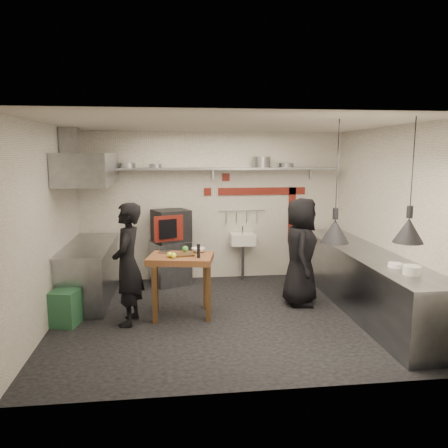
{
  "coord_description": "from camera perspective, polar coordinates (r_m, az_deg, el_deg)",
  "views": [
    {
      "loc": [
        -0.78,
        -6.15,
        2.39
      ],
      "look_at": [
        -0.0,
        0.3,
        1.34
      ],
      "focal_mm": 35.0,
      "sensor_mm": 36.0,
      "label": 1
    }
  ],
  "objects": [
    {
      "name": "bowl",
      "position": [
        6.62,
        -3.36,
        -3.4
      ],
      "size": [
        0.25,
        0.25,
        0.06
      ],
      "primitive_type": "imported",
      "rotation": [
        0.0,
        0.0,
        -0.23
      ],
      "color": "white",
      "rests_on": "prep_table"
    },
    {
      "name": "oven_door",
      "position": [
        7.75,
        -7.24,
        -0.58
      ],
      "size": [
        0.51,
        0.25,
        0.46
      ],
      "primitive_type": "cube",
      "rotation": [
        0.0,
        0.0,
        0.41
      ],
      "color": "maroon",
      "rests_on": "combi_oven"
    },
    {
      "name": "pan_far_left",
      "position": [
        8.11,
        -12.51,
        7.49
      ],
      "size": [
        0.35,
        0.35,
        0.09
      ],
      "primitive_type": "cylinder",
      "rotation": [
        0.0,
        0.0,
        -0.27
      ],
      "color": "slate",
      "rests_on": "back_shelf"
    },
    {
      "name": "sink_drain",
      "position": [
        8.39,
        2.46,
        -4.99
      ],
      "size": [
        0.06,
        0.06,
        0.66
      ],
      "primitive_type": "cylinder",
      "color": "slate",
      "rests_on": "floor"
    },
    {
      "name": "cutting_board",
      "position": [
        6.43,
        -5.41,
        -4.0
      ],
      "size": [
        0.35,
        0.27,
        0.02
      ],
      "primitive_type": "cube",
      "rotation": [
        0.0,
        0.0,
        0.14
      ],
      "color": "#4C3119",
      "rests_on": "prep_table"
    },
    {
      "name": "counter_left_top",
      "position": [
        7.47,
        -17.31,
        -2.65
      ],
      "size": [
        0.76,
        2.0,
        0.03
      ],
      "primitive_type": "cube",
      "color": "slate",
      "rests_on": "counter_left"
    },
    {
      "name": "pepper_mill",
      "position": [
        6.24,
        -3.34,
        -3.54
      ],
      "size": [
        0.05,
        0.05,
        0.2
      ],
      "primitive_type": "cylinder",
      "rotation": [
        0.0,
        0.0,
        -0.05
      ],
      "color": "black",
      "rests_on": "prep_table"
    },
    {
      "name": "ceiling",
      "position": [
        6.21,
        0.36,
        12.93
      ],
      "size": [
        5.0,
        5.0,
        0.0
      ],
      "primitive_type": "plane",
      "color": "beige",
      "rests_on": "floor"
    },
    {
      "name": "counter_right",
      "position": [
        7.08,
        18.01,
        -7.21
      ],
      "size": [
        0.7,
        3.8,
        0.9
      ],
      "primitive_type": "cube",
      "color": "slate",
      "rests_on": "floor"
    },
    {
      "name": "shelf_bracket_right",
      "position": [
        8.65,
        11.24,
        6.53
      ],
      "size": [
        0.04,
        0.06,
        0.24
      ],
      "primitive_type": "cube",
      "color": "slate",
      "rests_on": "wall_back"
    },
    {
      "name": "pan_right",
      "position": [
        8.35,
        8.12,
        7.62
      ],
      "size": [
        0.36,
        0.36,
        0.08
      ],
      "primitive_type": "cylinder",
      "rotation": [
        0.0,
        0.0,
        0.37
      ],
      "color": "slate",
      "rests_on": "back_shelf"
    },
    {
      "name": "shelf_bracket_mid",
      "position": [
        8.26,
        -1.47,
        6.58
      ],
      "size": [
        0.04,
        0.06,
        0.24
      ],
      "primitive_type": "cube",
      "color": "slate",
      "rests_on": "wall_back"
    },
    {
      "name": "shelf_bracket_left",
      "position": [
        8.3,
        -14.72,
        6.3
      ],
      "size": [
        0.04,
        0.06,
        0.24
      ],
      "primitive_type": "cube",
      "color": "slate",
      "rests_on": "wall_back"
    },
    {
      "name": "lemon_a",
      "position": [
        6.32,
        -7.15,
        -4.0
      ],
      "size": [
        0.09,
        0.09,
        0.08
      ],
      "primitive_type": "sphere",
      "rotation": [
        0.0,
        0.0,
        0.13
      ],
      "color": "#FDFF35",
      "rests_on": "prep_table"
    },
    {
      "name": "oven_glass",
      "position": [
        7.7,
        -7.32,
        -0.64
      ],
      "size": [
        0.31,
        0.14,
        0.34
      ],
      "primitive_type": "cube",
      "rotation": [
        0.0,
        0.0,
        0.41
      ],
      "color": "black",
      "rests_on": "oven_door"
    },
    {
      "name": "combi_oven",
      "position": [
        8.06,
        -6.93,
        -0.2
      ],
      "size": [
        0.77,
        0.74,
        0.58
      ],
      "primitive_type": "cube",
      "rotation": [
        0.0,
        0.0,
        0.41
      ],
      "color": "black",
      "rests_on": "oven_stand"
    },
    {
      "name": "floor",
      "position": [
        6.64,
        0.34,
        -11.94
      ],
      "size": [
        5.0,
        5.0,
        0.0
      ],
      "primitive_type": "plane",
      "color": "black",
      "rests_on": "ground"
    },
    {
      "name": "red_tile_a",
      "position": [
        8.31,
        0.25,
        6.11
      ],
      "size": [
        0.14,
        0.02,
        0.14
      ],
      "primitive_type": "cube",
      "color": "maroon",
      "rests_on": "wall_back"
    },
    {
      "name": "pan_mid_left",
      "position": [
        8.08,
        -8.94,
        7.52
      ],
      "size": [
        0.25,
        0.25,
        0.07
      ],
      "primitive_type": "cylinder",
      "rotation": [
        0.0,
        0.0,
        -0.17
      ],
      "color": "slate",
      "rests_on": "back_shelf"
    },
    {
      "name": "wall_right",
      "position": [
        7.04,
        20.98,
        0.46
      ],
      "size": [
        0.04,
        4.2,
        2.8
      ],
      "primitive_type": "cube",
      "color": "white",
      "rests_on": "floor"
    },
    {
      "name": "heat_lamp_far",
      "position": [
        5.35,
        23.33,
        5.2
      ],
      "size": [
        0.34,
        0.34,
        1.42
      ],
      "primitive_type": null,
      "rotation": [
        0.0,
        0.0,
        0.0
      ],
      "color": "black",
      "rests_on": "ceiling"
    },
    {
      "name": "counter_left",
      "position": [
        7.58,
        -17.15,
        -6.1
      ],
      "size": [
        0.7,
        1.9,
        0.9
      ],
      "primitive_type": "cube",
      "color": "slate",
      "rests_on": "floor"
    },
    {
      "name": "back_shelf",
      "position": [
        8.11,
        -1.37,
        7.24
      ],
      "size": [
        4.6,
        0.34,
        0.04
      ],
      "primitive_type": "cube",
      "color": "slate",
      "rests_on": "wall_back"
    },
    {
      "name": "red_band_vert",
      "position": [
        8.64,
        8.84,
        1.12
      ],
      "size": [
        0.14,
        0.02,
        1.1
      ],
      "primitive_type": "cube",
      "color": "maroon",
      "rests_on": "wall_back"
    },
    {
      "name": "counter_right_top",
      "position": [
        6.97,
        18.2,
        -3.53
      ],
      "size": [
        0.76,
        3.9,
        0.03
      ],
      "primitive_type": "cube",
      "color": "slate",
      "rests_on": "counter_right"
    },
    {
      "name": "red_band_horiz",
      "position": [
        8.44,
        4.99,
        4.29
      ],
      "size": [
        1.7,
        0.02,
        0.14
      ],
      "primitive_type": "cube",
      "color": "maroon",
      "rests_on": "wall_back"
    },
    {
      "name": "sink_tap",
      "position": [
        8.3,
        2.44,
        -0.77
      ],
      "size": [
        0.03,
        0.03,
        0.14
      ],
      "primitive_type": "cylinder",
      "color": "slate",
      "rests_on": "hand_sink"
    },
    {
      "name": "prep_table",
      "position": [
        6.55,
        -5.62,
        -8.04
      ],
      "size": [
        1.02,
        0.8,
        0.92
      ],
      "primitive_type": null,
      "rotation": [
        0.0,
        0.0,
        -0.19
      ],
      "color": "brown",
      "rests_on": "floor"
    },
    {
      "name": "veg_ball",
      "position": [
        6.62,
        -5.09,
        -3.28
      ],
      "size": [
        0.1,
        0.1,
        0.1
      ],
      "primitive_type": "sphere",
      "rotation": [
        0.0,
        0.0,
        -0.07
      ],
      "color": "#4D9B3B",
      "rests_on": "prep_table"
    },
    {
      "name": "heat_lamp_near",
      "position": [
        5.48,
        14.52,
        5.32
      ],
      "size": [
        0.38,
        0.38,
        1.5
      ],
      "primitive_type": null,
      "rotation": [
        0.0,
        0.0,
        -0.1
      ],
      "color": "black",
      "rests_on": "ceiling"
    },
    {
      "name": "green_bin",
      "position": [
        6.63,
        -20.05,
        -10.25
      ],
      "size": [
        0.43,
        0.43,
        0.5
      ],
      "primitive_type": "cube",
      "rotation": [
        0.0,
        0.0,
        -0.23
      ],
      "color": "#275D3A",
      "rests_on": "floor"
    },
    {
      "name": "chef_right",
      "position": [
        7.03,
        9.98,
        -3.59
      ],
      "size": [
        0.74,
        0.95,
        1.71
      ],
      "primitive_type": "imported",
      "rotation": [
        0.0,
        0.0,
        1.31
      ],
      "color": "black",
      "rests_on": "floor"
    },
    {
      "name": "chef_left",
      "position": [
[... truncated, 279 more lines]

